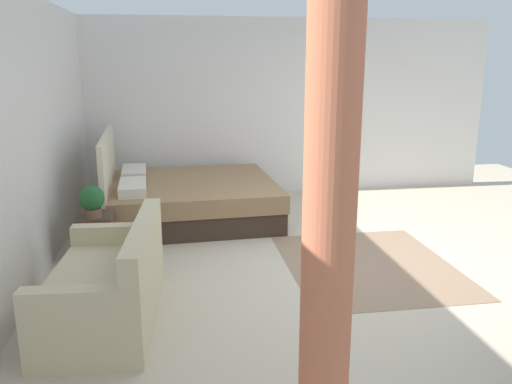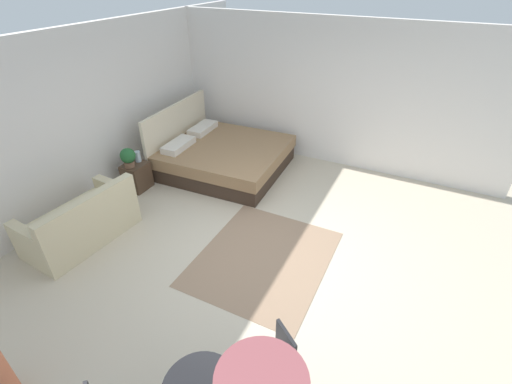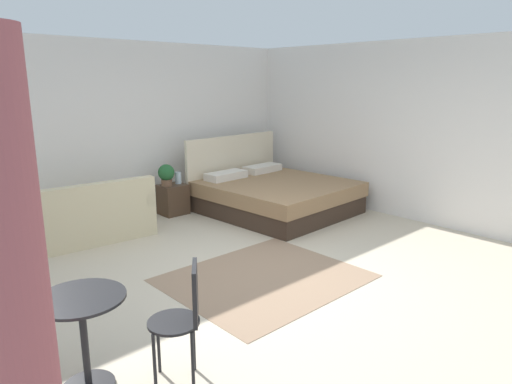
{
  "view_description": "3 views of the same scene",
  "coord_description": "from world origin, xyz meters",
  "px_view_note": "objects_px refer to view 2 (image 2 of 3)",
  "views": [
    {
      "loc": [
        -4.9,
        1.84,
        2.07
      ],
      "look_at": [
        0.77,
        0.94,
        0.61
      ],
      "focal_mm": 36.23,
      "sensor_mm": 36.0,
      "label": 1
    },
    {
      "loc": [
        -3.48,
        -1.67,
        3.46
      ],
      "look_at": [
        0.47,
        0.3,
        0.63
      ],
      "focal_mm": 25.27,
      "sensor_mm": 36.0,
      "label": 2
    },
    {
      "loc": [
        -3.37,
        -3.49,
        2.11
      ],
      "look_at": [
        0.26,
        0.43,
        0.82
      ],
      "focal_mm": 32.34,
      "sensor_mm": 36.0,
      "label": 3
    }
  ],
  "objects_px": {
    "vase": "(138,157)",
    "cafe_chair_near_window": "(277,361)",
    "couch": "(82,223)",
    "potted_plant": "(128,157)",
    "bed": "(223,156)",
    "nightstand": "(137,176)"
  },
  "relations": [
    {
      "from": "cafe_chair_near_window",
      "to": "vase",
      "type": "bearing_deg",
      "value": 57.11
    },
    {
      "from": "bed",
      "to": "couch",
      "type": "bearing_deg",
      "value": 165.7
    },
    {
      "from": "nightstand",
      "to": "vase",
      "type": "distance_m",
      "value": 0.36
    },
    {
      "from": "bed",
      "to": "potted_plant",
      "type": "distance_m",
      "value": 1.77
    },
    {
      "from": "bed",
      "to": "nightstand",
      "type": "relative_size",
      "value": 4.7
    },
    {
      "from": "vase",
      "to": "cafe_chair_near_window",
      "type": "relative_size",
      "value": 0.21
    },
    {
      "from": "bed",
      "to": "couch",
      "type": "xyz_separation_m",
      "value": [
        -2.76,
        0.7,
        0.0
      ]
    },
    {
      "from": "vase",
      "to": "potted_plant",
      "type": "bearing_deg",
      "value": -178.62
    },
    {
      "from": "potted_plant",
      "to": "cafe_chair_near_window",
      "type": "xyz_separation_m",
      "value": [
        -2.19,
        -3.72,
        -0.13
      ]
    },
    {
      "from": "couch",
      "to": "vase",
      "type": "bearing_deg",
      "value": 10.9
    },
    {
      "from": "couch",
      "to": "cafe_chair_near_window",
      "type": "height_order",
      "value": "cafe_chair_near_window"
    },
    {
      "from": "couch",
      "to": "potted_plant",
      "type": "xyz_separation_m",
      "value": [
        1.35,
        0.3,
        0.39
      ]
    },
    {
      "from": "bed",
      "to": "nightstand",
      "type": "xyz_separation_m",
      "value": [
        -1.31,
        1.0,
        -0.04
      ]
    },
    {
      "from": "vase",
      "to": "bed",
      "type": "bearing_deg",
      "value": -40.24
    },
    {
      "from": "potted_plant",
      "to": "vase",
      "type": "height_order",
      "value": "potted_plant"
    },
    {
      "from": "bed",
      "to": "cafe_chair_near_window",
      "type": "height_order",
      "value": "bed"
    },
    {
      "from": "couch",
      "to": "nightstand",
      "type": "height_order",
      "value": "couch"
    },
    {
      "from": "nightstand",
      "to": "vase",
      "type": "relative_size",
      "value": 2.54
    },
    {
      "from": "nightstand",
      "to": "cafe_chair_near_window",
      "type": "bearing_deg",
      "value": -121.64
    },
    {
      "from": "nightstand",
      "to": "potted_plant",
      "type": "height_order",
      "value": "potted_plant"
    },
    {
      "from": "cafe_chair_near_window",
      "to": "couch",
      "type": "bearing_deg",
      "value": 76.25
    },
    {
      "from": "potted_plant",
      "to": "vase",
      "type": "relative_size",
      "value": 1.81
    }
  ]
}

